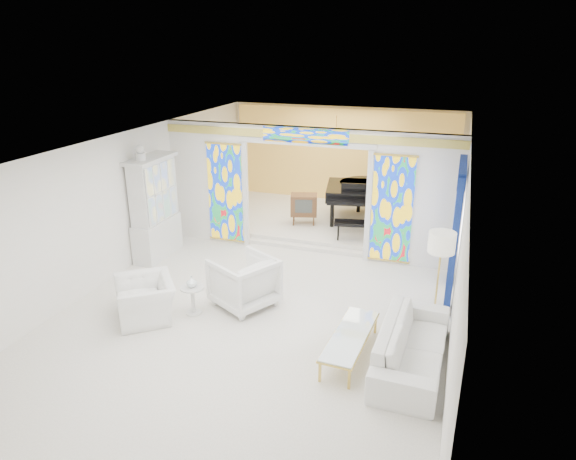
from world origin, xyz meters
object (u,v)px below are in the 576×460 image
(sofa, at_px, (412,345))
(tv_console, at_px, (304,205))
(armchair_left, at_px, (146,299))
(armchair_right, at_px, (244,282))
(china_cabinet, at_px, (155,209))
(coffee_table, at_px, (350,336))
(grand_piano, at_px, (361,191))

(sofa, xyz_separation_m, tv_console, (-3.42, 5.34, 0.35))
(armchair_left, relative_size, tv_console, 1.41)
(armchair_right, distance_m, sofa, 3.41)
(armchair_right, xyz_separation_m, sofa, (3.27, -0.97, -0.13))
(armchair_left, xyz_separation_m, tv_console, (1.37, 5.39, 0.33))
(china_cabinet, distance_m, coffee_table, 5.87)
(armchair_left, height_order, sofa, armchair_left)
(armchair_left, bearing_deg, armchair_right, 84.14)
(armchair_left, bearing_deg, sofa, 51.01)
(armchair_left, distance_m, sofa, 4.79)
(coffee_table, xyz_separation_m, grand_piano, (-1.12, 6.35, 0.60))
(armchair_right, xyz_separation_m, grand_piano, (1.18, 5.33, 0.47))
(armchair_left, bearing_deg, tv_console, 126.11)
(china_cabinet, distance_m, armchair_left, 3.04)
(coffee_table, relative_size, tv_console, 2.25)
(china_cabinet, bearing_deg, coffee_table, -26.64)
(sofa, height_order, coffee_table, sofa)
(armchair_right, bearing_deg, tv_console, -149.40)
(armchair_right, relative_size, coffee_table, 0.60)
(armchair_left, distance_m, tv_console, 5.57)
(tv_console, bearing_deg, sofa, -73.06)
(armchair_right, distance_m, grand_piano, 5.48)
(armchair_right, relative_size, tv_console, 1.34)
(coffee_table, bearing_deg, sofa, 3.51)
(armchair_right, height_order, sofa, armchair_right)
(china_cabinet, height_order, coffee_table, china_cabinet)
(china_cabinet, relative_size, coffee_table, 1.50)
(coffee_table, xyz_separation_m, tv_console, (-2.45, 5.40, 0.34))
(armchair_right, xyz_separation_m, coffee_table, (2.30, -1.03, -0.13))
(sofa, distance_m, coffee_table, 0.97)
(sofa, bearing_deg, grand_piano, 20.22)
(coffee_table, height_order, grand_piano, grand_piano)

